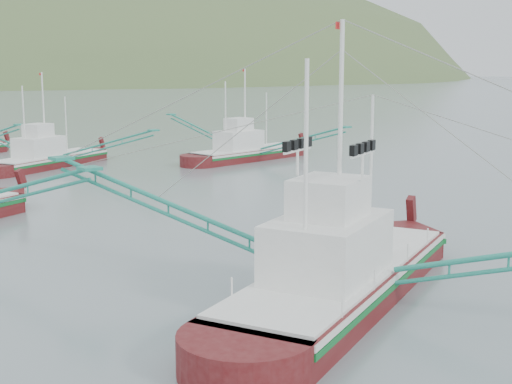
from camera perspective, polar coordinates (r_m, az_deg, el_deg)
ground at (r=34.54m, az=6.38°, el=-6.58°), size 1200.00×1200.00×0.00m
main_boat at (r=30.28m, az=6.87°, el=-3.94°), size 17.57×29.66×12.57m
bg_boat_far at (r=73.34m, az=-16.31°, el=3.53°), size 14.19×23.36×10.00m
bg_boat_right at (r=75.79m, az=-0.73°, el=3.75°), size 14.46×25.49×10.35m
headland_right at (r=524.31m, az=-9.33°, el=8.82°), size 684.00×432.00×306.00m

